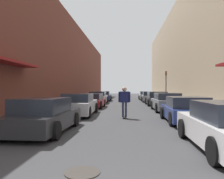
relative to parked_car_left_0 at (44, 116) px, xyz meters
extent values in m
plane|color=#38383A|center=(3.01, 12.74, -0.62)|extent=(107.16, 107.16, 0.00)
cube|color=gray|center=(-1.92, 17.61, -0.56)|extent=(1.80, 48.71, 0.12)
cube|color=gray|center=(7.94, 17.61, -0.56)|extent=(1.80, 48.71, 0.12)
cube|color=brown|center=(-4.82, 17.61, 4.08)|extent=(4.00, 48.71, 9.40)
cube|color=maroon|center=(-2.42, 1.78, 2.28)|extent=(1.00, 4.80, 0.12)
cube|color=tan|center=(10.84, 17.61, 5.30)|extent=(4.00, 48.71, 11.83)
cube|color=#232326|center=(0.00, 0.06, -0.15)|extent=(1.91, 4.21, 0.59)
cube|color=#232833|center=(0.00, -0.15, 0.41)|extent=(1.65, 2.20, 0.54)
cylinder|color=black|center=(-0.89, 1.35, -0.31)|extent=(0.18, 0.61, 0.61)
cylinder|color=black|center=(0.89, 1.35, -0.31)|extent=(0.18, 0.61, 0.61)
cylinder|color=black|center=(-0.89, -1.23, -0.31)|extent=(0.18, 0.61, 0.61)
cylinder|color=black|center=(0.89, -1.23, -0.31)|extent=(0.18, 0.61, 0.61)
cube|color=#B7B7BC|center=(0.15, 5.44, -0.10)|extent=(1.91, 4.70, 0.68)
cube|color=#232833|center=(0.15, 5.21, 0.48)|extent=(1.64, 2.46, 0.49)
cylinder|color=black|center=(-0.72, 6.88, -0.29)|extent=(0.18, 0.65, 0.65)
cylinder|color=black|center=(1.03, 6.88, -0.29)|extent=(0.18, 0.65, 0.65)
cylinder|color=black|center=(-0.72, 4.00, -0.29)|extent=(0.18, 0.65, 0.65)
cylinder|color=black|center=(1.03, 4.00, -0.29)|extent=(0.18, 0.65, 0.65)
cube|color=maroon|center=(0.13, 10.66, -0.16)|extent=(2.01, 4.36, 0.57)
cube|color=#232833|center=(0.13, 10.45, 0.37)|extent=(1.73, 2.29, 0.49)
cylinder|color=black|center=(-0.80, 12.00, -0.29)|extent=(0.18, 0.64, 0.64)
cylinder|color=black|center=(1.05, 12.00, -0.29)|extent=(0.18, 0.64, 0.64)
cylinder|color=black|center=(-0.80, 9.33, -0.29)|extent=(0.18, 0.64, 0.64)
cylinder|color=black|center=(1.05, 9.33, -0.29)|extent=(0.18, 0.64, 0.64)
cube|color=#B7B7BC|center=(-0.06, 16.21, -0.09)|extent=(1.86, 4.22, 0.68)
cube|color=#232833|center=(-0.06, 16.00, 0.47)|extent=(1.63, 2.20, 0.45)
cylinder|color=black|center=(-0.96, 17.52, -0.27)|extent=(0.18, 0.69, 0.69)
cylinder|color=black|center=(0.84, 17.52, -0.27)|extent=(0.18, 0.69, 0.69)
cylinder|color=black|center=(-0.96, 14.91, -0.27)|extent=(0.18, 0.69, 0.69)
cylinder|color=black|center=(0.84, 14.91, -0.27)|extent=(0.18, 0.69, 0.69)
cube|color=navy|center=(-0.02, 21.17, -0.12)|extent=(2.02, 4.49, 0.61)
cube|color=#232833|center=(-0.02, 20.95, 0.43)|extent=(1.73, 2.35, 0.49)
cylinder|color=black|center=(-0.94, 22.55, -0.26)|extent=(0.18, 0.70, 0.70)
cylinder|color=black|center=(0.90, 22.55, -0.26)|extent=(0.18, 0.70, 0.70)
cylinder|color=black|center=(-0.94, 19.80, -0.26)|extent=(0.18, 0.70, 0.70)
cylinder|color=black|center=(0.90, 19.80, -0.26)|extent=(0.18, 0.70, 0.70)
cylinder|color=black|center=(5.00, -0.60, -0.30)|extent=(0.18, 0.63, 0.63)
cylinder|color=black|center=(5.00, -3.26, -0.30)|extent=(0.18, 0.63, 0.63)
cube|color=navy|center=(6.03, 2.89, -0.16)|extent=(2.02, 4.01, 0.57)
cube|color=#232833|center=(6.03, 2.69, 0.38)|extent=(1.74, 2.10, 0.51)
cylinder|color=black|center=(5.09, 4.12, -0.30)|extent=(0.18, 0.64, 0.64)
cylinder|color=black|center=(6.97, 4.12, -0.30)|extent=(0.18, 0.64, 0.64)
cylinder|color=black|center=(5.09, 1.66, -0.30)|extent=(0.18, 0.64, 0.64)
cylinder|color=black|center=(6.97, 1.66, -0.30)|extent=(0.18, 0.64, 0.64)
cube|color=gray|center=(6.06, 8.26, -0.10)|extent=(1.84, 4.30, 0.67)
cube|color=#232833|center=(6.06, 8.04, 0.48)|extent=(1.61, 2.24, 0.47)
cylinder|color=black|center=(5.17, 9.58, -0.28)|extent=(0.18, 0.68, 0.68)
cylinder|color=black|center=(6.94, 9.58, -0.28)|extent=(0.18, 0.68, 0.68)
cylinder|color=black|center=(5.17, 6.93, -0.28)|extent=(0.18, 0.68, 0.68)
cylinder|color=black|center=(6.94, 6.93, -0.28)|extent=(0.18, 0.68, 0.68)
cube|color=#232326|center=(6.10, 13.76, -0.12)|extent=(1.96, 4.22, 0.63)
cube|color=#232833|center=(6.10, 13.55, 0.47)|extent=(1.71, 2.20, 0.54)
cylinder|color=black|center=(5.15, 15.06, -0.28)|extent=(0.18, 0.66, 0.66)
cylinder|color=black|center=(7.04, 15.06, -0.28)|extent=(0.18, 0.66, 0.66)
cylinder|color=black|center=(5.15, 12.45, -0.28)|extent=(0.18, 0.66, 0.66)
cylinder|color=black|center=(7.04, 12.45, -0.28)|extent=(0.18, 0.66, 0.66)
cube|color=gray|center=(5.92, 19.46, -0.13)|extent=(1.81, 4.17, 0.63)
cube|color=#232833|center=(5.92, 19.25, 0.43)|extent=(1.55, 2.19, 0.49)
cylinder|color=black|center=(5.09, 20.74, -0.31)|extent=(0.18, 0.62, 0.62)
cylinder|color=black|center=(6.76, 20.74, -0.31)|extent=(0.18, 0.62, 0.62)
cylinder|color=black|center=(5.09, 18.18, -0.31)|extent=(0.18, 0.62, 0.62)
cylinder|color=black|center=(6.76, 18.18, -0.31)|extent=(0.18, 0.62, 0.62)
cube|color=#B7B7BC|center=(5.93, 24.62, -0.13)|extent=(1.92, 4.37, 0.64)
cube|color=#232833|center=(5.93, 24.40, 0.41)|extent=(1.67, 2.28, 0.44)
cylinder|color=black|center=(5.02, 25.96, -0.32)|extent=(0.18, 0.60, 0.60)
cylinder|color=black|center=(6.84, 25.96, -0.32)|extent=(0.18, 0.60, 0.60)
cylinder|color=black|center=(5.02, 23.27, -0.32)|extent=(0.18, 0.60, 0.60)
cylinder|color=black|center=(6.84, 23.27, -0.32)|extent=(0.18, 0.60, 0.60)
cube|color=black|center=(3.00, 4.16, -0.55)|extent=(0.20, 0.78, 0.02)
cylinder|color=beige|center=(2.93, 4.41, -0.59)|extent=(0.03, 0.06, 0.06)
cylinder|color=beige|center=(3.08, 4.41, -0.59)|extent=(0.03, 0.06, 0.06)
cylinder|color=beige|center=(2.93, 3.91, -0.59)|extent=(0.03, 0.06, 0.06)
cylinder|color=beige|center=(3.08, 3.91, -0.59)|extent=(0.03, 0.06, 0.06)
cylinder|color=#2D3351|center=(2.92, 4.16, -0.14)|extent=(0.12, 0.12, 0.80)
cylinder|color=#2D3351|center=(3.08, 4.16, -0.14)|extent=(0.12, 0.12, 0.80)
cube|color=#191E4C|center=(3.00, 4.16, 0.57)|extent=(0.48, 0.21, 0.61)
sphere|color=tan|center=(3.00, 4.16, 1.00)|extent=(0.26, 0.26, 0.26)
cylinder|color=#191E4C|center=(2.71, 4.16, 0.57)|extent=(0.10, 0.10, 0.58)
cylinder|color=#191E4C|center=(3.29, 4.16, 0.57)|extent=(0.10, 0.10, 0.58)
cylinder|color=#332D28|center=(2.27, -3.84, -0.61)|extent=(0.70, 0.70, 0.02)
cylinder|color=#2D2D2D|center=(7.37, 15.87, 1.21)|extent=(0.10, 0.10, 3.42)
cube|color=#332D0F|center=(7.37, 15.87, 2.70)|extent=(0.16, 0.16, 0.45)
sphere|color=red|center=(7.37, 15.79, 2.81)|extent=(0.11, 0.11, 0.11)
camera|label=1|loc=(3.13, -8.04, 1.03)|focal=35.00mm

